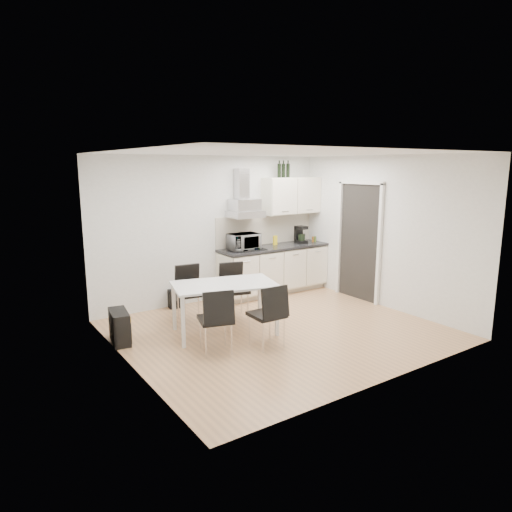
{
  "coord_description": "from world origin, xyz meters",
  "views": [
    {
      "loc": [
        -3.91,
        -5.18,
        2.43
      ],
      "look_at": [
        -0.18,
        0.34,
        1.1
      ],
      "focal_mm": 32.0,
      "sensor_mm": 36.0,
      "label": 1
    }
  ],
  "objects_px": {
    "chair_far_left": "(192,294)",
    "floor_speaker": "(174,299)",
    "kitchenette": "(274,250)",
    "chair_near_left": "(215,320)",
    "guitar_amp": "(120,327)",
    "chair_far_right": "(235,291)",
    "chair_near_right": "(267,315)",
    "dining_table": "(224,289)"
  },
  "relations": [
    {
      "from": "dining_table",
      "to": "chair_far_left",
      "type": "bearing_deg",
      "value": 116.55
    },
    {
      "from": "dining_table",
      "to": "chair_near_left",
      "type": "xyz_separation_m",
      "value": [
        -0.46,
        -0.55,
        -0.23
      ]
    },
    {
      "from": "chair_far_right",
      "to": "floor_speaker",
      "type": "relative_size",
      "value": 2.75
    },
    {
      "from": "chair_far_right",
      "to": "chair_near_left",
      "type": "relative_size",
      "value": 1.0
    },
    {
      "from": "chair_far_left",
      "to": "floor_speaker",
      "type": "relative_size",
      "value": 2.75
    },
    {
      "from": "chair_far_left",
      "to": "chair_near_right",
      "type": "bearing_deg",
      "value": 110.94
    },
    {
      "from": "chair_far_left",
      "to": "chair_far_right",
      "type": "distance_m",
      "value": 0.69
    },
    {
      "from": "chair_far_right",
      "to": "chair_near_left",
      "type": "bearing_deg",
      "value": 62.92
    },
    {
      "from": "kitchenette",
      "to": "chair_far_left",
      "type": "height_order",
      "value": "kitchenette"
    },
    {
      "from": "dining_table",
      "to": "guitar_amp",
      "type": "xyz_separation_m",
      "value": [
        -1.4,
        0.5,
        -0.45
      ]
    },
    {
      "from": "chair_near_left",
      "to": "floor_speaker",
      "type": "xyz_separation_m",
      "value": [
        0.33,
        2.08,
        -0.28
      ]
    },
    {
      "from": "chair_far_left",
      "to": "guitar_amp",
      "type": "bearing_deg",
      "value": 19.12
    },
    {
      "from": "chair_near_right",
      "to": "guitar_amp",
      "type": "height_order",
      "value": "chair_near_right"
    },
    {
      "from": "dining_table",
      "to": "chair_far_right",
      "type": "bearing_deg",
      "value": 61.22
    },
    {
      "from": "floor_speaker",
      "to": "dining_table",
      "type": "bearing_deg",
      "value": -76.83
    },
    {
      "from": "chair_far_left",
      "to": "chair_near_left",
      "type": "bearing_deg",
      "value": 84.44
    },
    {
      "from": "chair_near_right",
      "to": "guitar_amp",
      "type": "distance_m",
      "value": 2.06
    },
    {
      "from": "chair_far_left",
      "to": "floor_speaker",
      "type": "height_order",
      "value": "chair_far_left"
    },
    {
      "from": "chair_far_left",
      "to": "chair_far_right",
      "type": "relative_size",
      "value": 1.0
    },
    {
      "from": "chair_near_left",
      "to": "guitar_amp",
      "type": "xyz_separation_m",
      "value": [
        -0.94,
        1.04,
        -0.21
      ]
    },
    {
      "from": "chair_near_right",
      "to": "floor_speaker",
      "type": "distance_m",
      "value": 2.33
    },
    {
      "from": "guitar_amp",
      "to": "floor_speaker",
      "type": "relative_size",
      "value": 1.78
    },
    {
      "from": "chair_far_left",
      "to": "kitchenette",
      "type": "bearing_deg",
      "value": -156.46
    },
    {
      "from": "chair_far_right",
      "to": "guitar_amp",
      "type": "relative_size",
      "value": 1.55
    },
    {
      "from": "guitar_amp",
      "to": "chair_near_right",
      "type": "bearing_deg",
      "value": -28.82
    },
    {
      "from": "chair_near_right",
      "to": "guitar_amp",
      "type": "bearing_deg",
      "value": 143.3
    },
    {
      "from": "chair_far_left",
      "to": "chair_near_left",
      "type": "distance_m",
      "value": 1.34
    },
    {
      "from": "dining_table",
      "to": "guitar_amp",
      "type": "relative_size",
      "value": 2.85
    },
    {
      "from": "chair_far_left",
      "to": "guitar_amp",
      "type": "height_order",
      "value": "chair_far_left"
    },
    {
      "from": "chair_far_right",
      "to": "kitchenette",
      "type": "bearing_deg",
      "value": -134.46
    },
    {
      "from": "chair_far_left",
      "to": "floor_speaker",
      "type": "xyz_separation_m",
      "value": [
        0.04,
        0.77,
        -0.28
      ]
    },
    {
      "from": "dining_table",
      "to": "chair_near_left",
      "type": "height_order",
      "value": "chair_near_left"
    },
    {
      "from": "dining_table",
      "to": "floor_speaker",
      "type": "relative_size",
      "value": 5.07
    },
    {
      "from": "chair_near_right",
      "to": "kitchenette",
      "type": "bearing_deg",
      "value": 52.95
    },
    {
      "from": "guitar_amp",
      "to": "chair_far_right",
      "type": "bearing_deg",
      "value": 9.63
    },
    {
      "from": "chair_near_left",
      "to": "chair_near_right",
      "type": "bearing_deg",
      "value": -2.12
    },
    {
      "from": "chair_near_right",
      "to": "chair_far_left",
      "type": "bearing_deg",
      "value": 105.09
    },
    {
      "from": "chair_near_left",
      "to": "floor_speaker",
      "type": "distance_m",
      "value": 2.12
    },
    {
      "from": "dining_table",
      "to": "chair_near_left",
      "type": "relative_size",
      "value": 1.84
    },
    {
      "from": "chair_near_right",
      "to": "floor_speaker",
      "type": "bearing_deg",
      "value": 99.59
    },
    {
      "from": "chair_near_left",
      "to": "guitar_amp",
      "type": "relative_size",
      "value": 1.55
    },
    {
      "from": "kitchenette",
      "to": "chair_far_right",
      "type": "distance_m",
      "value": 1.7
    }
  ]
}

